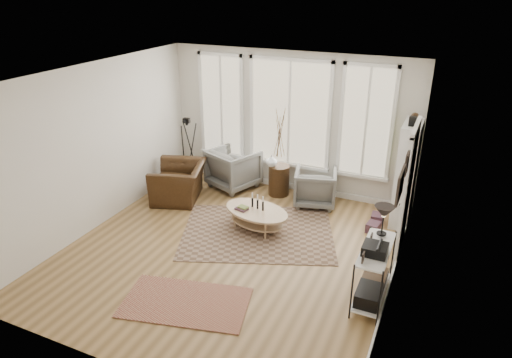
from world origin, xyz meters
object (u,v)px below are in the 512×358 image
at_px(bookcase, 406,173).
at_px(armchair_right, 315,187).
at_px(coffee_table, 256,214).
at_px(armchair_left, 234,168).
at_px(low_shelf, 374,268).
at_px(side_table, 279,156).
at_px(accent_chair, 179,182).

height_order(bookcase, armchair_right, bookcase).
distance_m(coffee_table, armchair_left, 1.92).
xyz_separation_m(low_shelf, coffee_table, (-2.28, 1.12, -0.21)).
xyz_separation_m(bookcase, low_shelf, (-0.06, -2.52, -0.44)).
relative_size(armchair_left, side_table, 0.52).
xyz_separation_m(low_shelf, armchair_right, (-1.62, 2.53, -0.14)).
height_order(armchair_left, accent_chair, armchair_left).
bearing_deg(bookcase, armchair_right, 179.78).
bearing_deg(accent_chair, armchair_left, 123.75).
bearing_deg(side_table, armchair_left, -178.39).
bearing_deg(armchair_left, accent_chair, 74.27).
bearing_deg(accent_chair, side_table, 100.84).
xyz_separation_m(armchair_left, accent_chair, (-0.76, -0.98, -0.06)).
relative_size(bookcase, accent_chair, 1.83).
height_order(bookcase, coffee_table, bookcase).
distance_m(armchair_left, armchair_right, 1.86).
bearing_deg(accent_chair, bookcase, 83.07).
bearing_deg(side_table, armchair_right, -8.37).
relative_size(coffee_table, armchair_right, 1.70).
bearing_deg(armchair_right, side_table, -23.08).
xyz_separation_m(armchair_right, side_table, (-0.82, 0.12, 0.49)).
relative_size(low_shelf, side_table, 0.72).
xyz_separation_m(coffee_table, side_table, (-0.16, 1.53, 0.56)).
distance_m(bookcase, coffee_table, 2.80).
relative_size(low_shelf, accent_chair, 1.16).
bearing_deg(bookcase, low_shelf, -91.28).
xyz_separation_m(coffee_table, accent_chair, (-1.95, 0.52, 0.06)).
height_order(low_shelf, coffee_table, low_shelf).
bearing_deg(side_table, accent_chair, -150.62).
bearing_deg(accent_chair, low_shelf, 50.26).
distance_m(coffee_table, accent_chair, 2.02).
bearing_deg(low_shelf, accent_chair, 158.80).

